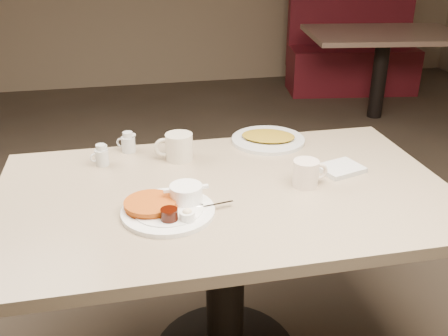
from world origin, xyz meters
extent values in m
cube|color=tan|center=(0.00, 0.00, 0.73)|extent=(1.50, 0.90, 0.04)
cylinder|color=black|center=(0.00, 0.00, 0.38)|extent=(0.14, 0.14, 0.69)
cylinder|color=white|center=(-0.20, -0.12, 0.76)|extent=(0.30, 0.30, 0.01)
cylinder|color=white|center=(-0.20, -0.12, 0.77)|extent=(0.22, 0.22, 0.00)
cylinder|color=#B84F10|center=(-0.25, -0.09, 0.77)|extent=(0.17, 0.17, 0.01)
cylinder|color=#B84F10|center=(-0.25, -0.10, 0.78)|extent=(0.17, 0.17, 0.01)
cylinder|color=white|center=(-0.14, -0.08, 0.79)|extent=(0.11, 0.11, 0.05)
cube|color=white|center=(-0.20, -0.08, 0.81)|extent=(0.02, 0.01, 0.01)
cube|color=white|center=(-0.08, -0.08, 0.81)|extent=(0.02, 0.01, 0.01)
ellipsoid|color=white|center=(-0.15, -0.08, 0.81)|extent=(0.05, 0.05, 0.03)
ellipsoid|color=white|center=(-0.13, -0.09, 0.81)|extent=(0.04, 0.04, 0.02)
cylinder|color=black|center=(-0.21, -0.18, 0.78)|extent=(0.05, 0.05, 0.04)
cylinder|color=white|center=(-0.15, -0.19, 0.78)|extent=(0.05, 0.05, 0.03)
ellipsoid|color=#FFE5B5|center=(-0.15, -0.19, 0.79)|extent=(0.03, 0.03, 0.02)
cube|color=white|center=(-0.05, -0.12, 0.77)|extent=(0.11, 0.03, 0.00)
ellipsoid|color=white|center=(-0.11, -0.12, 0.77)|extent=(0.04, 0.03, 0.01)
cylinder|color=silver|center=(0.27, -0.02, 0.80)|extent=(0.09, 0.09, 0.09)
cylinder|color=black|center=(0.27, -0.02, 0.83)|extent=(0.07, 0.07, 0.01)
torus|color=silver|center=(0.32, -0.02, 0.80)|extent=(0.06, 0.02, 0.06)
cube|color=beige|center=(0.43, 0.06, 0.76)|extent=(0.18, 0.16, 0.02)
cylinder|color=beige|center=(-0.12, 0.28, 0.80)|extent=(0.11, 0.11, 0.10)
torus|color=beige|center=(-0.17, 0.28, 0.80)|extent=(0.08, 0.02, 0.07)
cylinder|color=beige|center=(-0.40, 0.28, 0.78)|extent=(0.05, 0.05, 0.06)
cylinder|color=beige|center=(-0.40, 0.28, 0.82)|extent=(0.04, 0.04, 0.02)
cone|color=beige|center=(-0.38, 0.29, 0.82)|extent=(0.02, 0.02, 0.02)
torus|color=beige|center=(-0.42, 0.27, 0.79)|extent=(0.04, 0.02, 0.04)
cylinder|color=#B8B8B4|center=(-0.30, 0.39, 0.78)|extent=(0.06, 0.06, 0.06)
cylinder|color=#B8B8B4|center=(-0.30, 0.39, 0.82)|extent=(0.04, 0.04, 0.02)
cone|color=#B8B8B4|center=(-0.28, 0.38, 0.82)|extent=(0.02, 0.02, 0.02)
torus|color=#B8B8B4|center=(-0.33, 0.40, 0.79)|extent=(0.04, 0.02, 0.04)
cylinder|color=beige|center=(0.26, 0.38, 0.76)|extent=(0.38, 0.38, 0.01)
ellipsoid|color=olive|center=(0.26, 0.38, 0.78)|extent=(0.26, 0.22, 0.02)
cube|color=maroon|center=(2.02, 3.30, 0.23)|extent=(1.33, 0.66, 0.45)
cube|color=maroon|center=(2.06, 3.51, 0.67)|extent=(1.28, 0.31, 0.90)
cube|color=gray|center=(1.91, 2.52, 0.73)|extent=(1.38, 1.02, 0.04)
cylinder|color=black|center=(1.91, 2.52, 0.35)|extent=(0.14, 0.14, 0.71)
camera|label=1|loc=(-0.31, -1.47, 1.53)|focal=40.84mm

